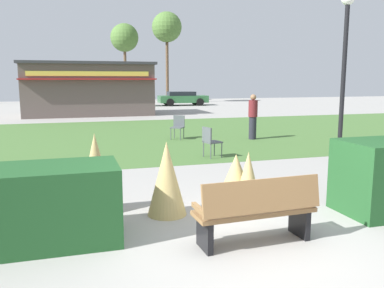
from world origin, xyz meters
The scene contains 18 objects.
ground_plane centered at (0.00, 0.00, 0.00)m, with size 80.00×80.00×0.00m, color #999691.
lawn_patch centered at (0.00, 11.30, 0.00)m, with size 36.00×12.00×0.01m, color #446B33.
park_bench centered at (0.07, 0.11, 0.48)m, with size 1.72×0.59×0.95m.
hedge_left centered at (-2.99, 1.00, 0.54)m, with size 2.62×1.10×1.07m, color #1E4C23.
ornamental_grass_behind_left centered at (0.47, 1.78, 0.47)m, with size 0.77×0.77×0.94m, color tan.
ornamental_grass_behind_right centered at (-1.93, 2.14, 0.68)m, with size 0.66×0.66×1.35m, color tan.
ornamental_grass_behind_center centered at (-0.82, 1.66, 0.62)m, with size 0.65×0.65×1.24m, color tan.
ornamental_grass_behind_far centered at (0.57, 1.48, 0.51)m, with size 0.54×0.54×1.03m, color tan.
lamppost_mid centered at (4.77, 4.65, 2.82)m, with size 0.36×0.36×4.51m.
food_kiosk centered at (-1.16, 21.68, 1.66)m, with size 8.03×4.22×3.29m.
cafe_chair_west centered at (1.56, 9.94, 0.53)m, with size 0.61×0.61×0.89m.
cafe_chair_center centered at (1.50, 6.12, 0.53)m, with size 0.53×0.53×0.89m.
person_strolling centered at (4.24, 9.08, 0.86)m, with size 0.34×0.34×1.69m.
parked_car_west_slot centered at (-2.80, 29.17, 0.64)m, with size 4.33×2.31×1.20m.
parked_car_center_slot centered at (2.07, 29.17, 0.64)m, with size 4.27×2.19×1.20m.
parked_car_east_slot centered at (7.03, 29.17, 0.64)m, with size 4.29×2.22×1.20m.
tree_left_bg centered at (3.16, 36.92, 6.30)m, with size 2.80×2.80×7.77m.
tree_center_bg centered at (6.67, 33.29, 7.01)m, with size 2.80×2.80×8.49m.
Camera 1 is at (-2.28, -4.64, 2.24)m, focal length 37.58 mm.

